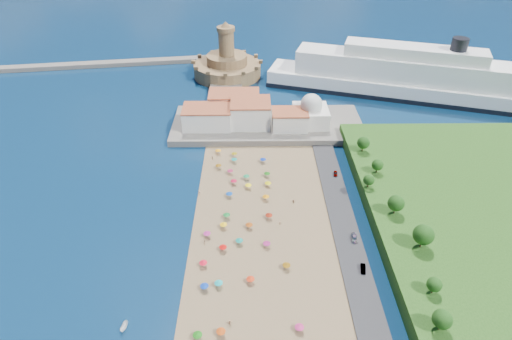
{
  "coord_description": "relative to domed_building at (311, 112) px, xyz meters",
  "views": [
    {
      "loc": [
        2.55,
        -108.14,
        99.02
      ],
      "look_at": [
        4.0,
        25.0,
        8.0
      ],
      "focal_mm": 30.0,
      "sensor_mm": 36.0,
      "label": 1
    }
  ],
  "objects": [
    {
      "name": "ground",
      "position": [
        -30.0,
        -71.0,
        -8.97
      ],
      "size": [
        700.0,
        700.0,
        0.0
      ],
      "primitive_type": "plane",
      "color": "#071938",
      "rests_on": "ground"
    },
    {
      "name": "fortress",
      "position": [
        -42.0,
        67.0,
        -2.29
      ],
      "size": [
        40.0,
        40.0,
        32.4
      ],
      "color": "#937549",
      "rests_on": "ground"
    },
    {
      "name": "waterfront_buildings",
      "position": [
        -33.05,
        2.64,
        -1.1
      ],
      "size": [
        57.0,
        29.0,
        11.0
      ],
      "color": "silver",
      "rests_on": "terrace"
    },
    {
      "name": "parked_cars",
      "position": [
        6.0,
        -70.34,
        -7.64
      ],
      "size": [
        2.17,
        54.4,
        1.31
      ],
      "color": "gray",
      "rests_on": "promenade"
    },
    {
      "name": "jetty",
      "position": [
        -42.0,
        37.0,
        -7.77
      ],
      "size": [
        18.0,
        70.0,
        2.4
      ],
      "primitive_type": "cube",
      "color": "#59544C",
      "rests_on": "ground"
    },
    {
      "name": "terrace",
      "position": [
        -20.0,
        2.0,
        -7.47
      ],
      "size": [
        90.0,
        36.0,
        3.0
      ],
      "primitive_type": "cube",
      "color": "#59544C",
      "rests_on": "ground"
    },
    {
      "name": "hillside_trees",
      "position": [
        19.91,
        -80.32,
        1.12
      ],
      "size": [
        14.29,
        104.64,
        8.09
      ],
      "color": "#382314",
      "rests_on": "hillside"
    },
    {
      "name": "beachgoers",
      "position": [
        -34.23,
        -79.33,
        -7.86
      ],
      "size": [
        36.68,
        104.33,
        1.8
      ],
      "color": "tan",
      "rests_on": "beach"
    },
    {
      "name": "cruise_ship",
      "position": [
        57.53,
        37.71,
        0.97
      ],
      "size": [
        153.32,
        68.22,
        33.58
      ],
      "color": "black",
      "rests_on": "ground"
    },
    {
      "name": "beach_parasols",
      "position": [
        -31.7,
        -76.57,
        -6.83
      ],
      "size": [
        29.81,
        116.8,
        2.2
      ],
      "color": "gray",
      "rests_on": "beach"
    },
    {
      "name": "breakwater",
      "position": [
        -140.0,
        82.0,
        -7.67
      ],
      "size": [
        199.03,
        34.77,
        2.6
      ],
      "primitive_type": "cube",
      "rotation": [
        0.0,
        0.0,
        0.14
      ],
      "color": "#59544C",
      "rests_on": "ground"
    },
    {
      "name": "domed_building",
      "position": [
        0.0,
        0.0,
        0.0
      ],
      "size": [
        16.0,
        16.0,
        15.0
      ],
      "color": "silver",
      "rests_on": "terrace"
    }
  ]
}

